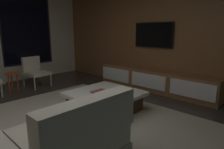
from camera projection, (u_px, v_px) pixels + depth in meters
name	position (u px, v px, depth m)	size (l,w,h in m)	color
floor	(55.00, 133.00, 2.85)	(9.20, 9.20, 0.00)	#332B26
media_wall	(165.00, 35.00, 4.73)	(0.12, 7.80, 2.70)	brown
area_rug	(78.00, 126.00, 3.03)	(3.20, 3.80, 0.01)	#ADA391
coffee_table	(105.00, 101.00, 3.59)	(1.16, 1.16, 0.36)	#402814
book_stack_on_coffee_table	(99.00, 92.00, 3.50)	(0.26, 0.20, 0.05)	#969F5C
accent_chair_near_window	(35.00, 70.00, 5.19)	(0.60, 0.62, 0.78)	#B2ADA0
side_stool	(13.00, 76.00, 4.77)	(0.32, 0.32, 0.46)	#BF4C1E
media_console	(154.00, 81.00, 4.79)	(0.46, 3.10, 0.52)	brown
mounted_tv	(153.00, 35.00, 4.82)	(0.05, 1.05, 0.61)	black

